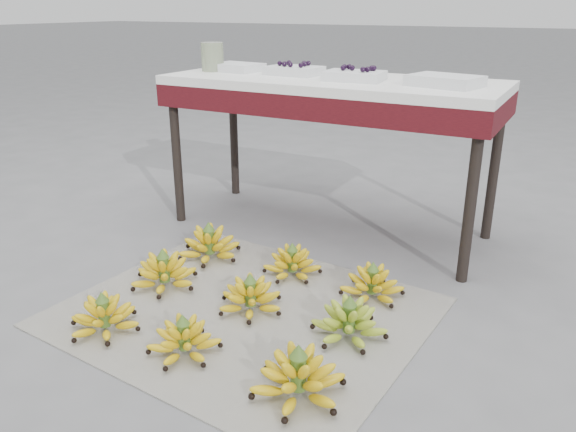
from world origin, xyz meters
The scene contains 17 objects.
ground centered at (0.00, 0.00, 0.00)m, with size 60.00×60.00×0.00m, color #5D5D5F.
newspaper_mat centered at (-0.03, 0.03, 0.00)m, with size 1.25×1.05×0.01m, color beige.
bunch_front_left centered at (-0.39, -0.31, 0.06)m, with size 0.27×0.27×0.15m.
bunch_front_center centered at (-0.06, -0.29, 0.05)m, with size 0.28×0.28×0.14m.
bunch_front_right centered at (0.36, -0.30, 0.06)m, with size 0.35×0.35×0.17m.
bunch_mid_left centered at (-0.43, 0.05, 0.06)m, with size 0.27×0.27×0.16m.
bunch_mid_center centered at (-0.02, 0.05, 0.06)m, with size 0.30×0.30×0.15m.
bunch_mid_right centered at (0.37, 0.06, 0.06)m, with size 0.29×0.29×0.16m.
bunch_back_left centered at (-0.43, 0.35, 0.06)m, with size 0.36×0.36×0.17m.
bunch_back_center centered at (-0.02, 0.38, 0.06)m, with size 0.26×0.26×0.14m.
bunch_back_right centered at (0.34, 0.36, 0.06)m, with size 0.25×0.25×0.15m.
vendor_table centered at (-0.12, 0.93, 0.66)m, with size 1.56×0.62×0.75m.
tray_far_left centered at (-0.65, 0.95, 0.77)m, with size 0.27×0.21×0.04m.
tray_left centered at (-0.32, 0.95, 0.77)m, with size 0.26×0.20×0.06m.
tray_right centered at (0.01, 0.89, 0.77)m, with size 0.27×0.21×0.07m.
tray_far_right centered at (0.41, 0.89, 0.77)m, with size 0.32×0.26×0.04m.
glass_jar centered at (-0.76, 0.90, 0.82)m, with size 0.11×0.11×0.14m, color beige.
Camera 1 is at (0.97, -1.48, 1.06)m, focal length 35.00 mm.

